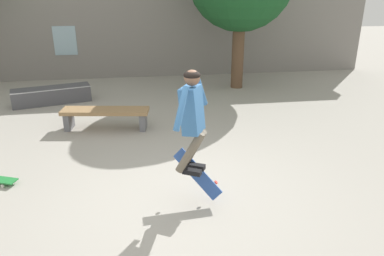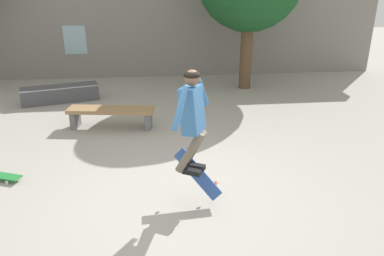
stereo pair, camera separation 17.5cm
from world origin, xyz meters
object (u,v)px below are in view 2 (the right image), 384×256
(park_bench, at_px, (111,113))
(skateboard_flipping, at_px, (198,174))
(skate_ledge, at_px, (60,94))
(skater, at_px, (192,114))

(park_bench, height_order, skateboard_flipping, skateboard_flipping)
(skate_ledge, xyz_separation_m, skateboard_flipping, (3.05, -5.15, 0.21))
(skate_ledge, bearing_deg, skater, -75.64)
(skate_ledge, xyz_separation_m, skater, (2.96, -5.23, 1.17))
(skate_ledge, height_order, skater, skater)
(park_bench, bearing_deg, skateboard_flipping, -55.21)
(park_bench, xyz_separation_m, skate_ledge, (-1.53, 2.07, -0.12))
(skater, bearing_deg, park_bench, 142.20)
(park_bench, distance_m, skater, 3.62)
(skater, bearing_deg, skateboard_flipping, 68.38)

